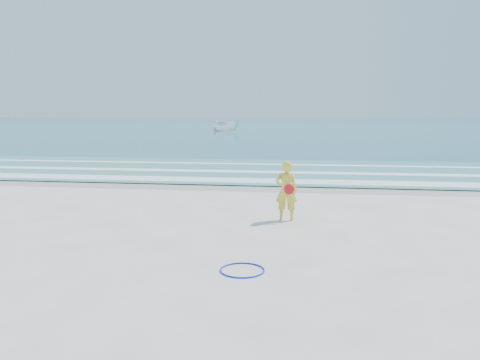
# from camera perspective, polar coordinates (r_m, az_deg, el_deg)

# --- Properties ---
(ground) EXTENTS (400.00, 400.00, 0.00)m
(ground) POSITION_cam_1_polar(r_m,az_deg,el_deg) (9.81, -4.17, -9.18)
(ground) COLOR silver
(ground) RESTS_ON ground
(wet_sand) EXTENTS (400.00, 2.40, 0.00)m
(wet_sand) POSITION_cam_1_polar(r_m,az_deg,el_deg) (18.48, 1.70, -0.81)
(wet_sand) COLOR #B2A893
(wet_sand) RESTS_ON ground
(ocean) EXTENTS (400.00, 190.00, 0.04)m
(ocean) POSITION_cam_1_polar(r_m,az_deg,el_deg) (114.19, 7.04, 6.85)
(ocean) COLOR #19727F
(ocean) RESTS_ON ground
(shallow) EXTENTS (400.00, 10.00, 0.01)m
(shallow) POSITION_cam_1_polar(r_m,az_deg,el_deg) (23.40, 3.04, 1.23)
(shallow) COLOR #59B7AD
(shallow) RESTS_ON ocean
(foam_near) EXTENTS (400.00, 1.40, 0.01)m
(foam_near) POSITION_cam_1_polar(r_m,az_deg,el_deg) (19.75, 2.11, -0.07)
(foam_near) COLOR white
(foam_near) RESTS_ON shallow
(foam_mid) EXTENTS (400.00, 0.90, 0.01)m
(foam_mid) POSITION_cam_1_polar(r_m,az_deg,el_deg) (22.61, 2.87, 1.00)
(foam_mid) COLOR white
(foam_mid) RESTS_ON shallow
(foam_far) EXTENTS (400.00, 0.60, 0.01)m
(foam_far) POSITION_cam_1_polar(r_m,az_deg,el_deg) (25.88, 3.52, 1.93)
(foam_far) COLOR white
(foam_far) RESTS_ON shallow
(hoop) EXTENTS (0.95, 0.95, 0.03)m
(hoop) POSITION_cam_1_polar(r_m,az_deg,el_deg) (8.89, 0.28, -10.93)
(hoop) COLOR #0C1CE7
(hoop) RESTS_ON ground
(boat) EXTENTS (4.96, 3.48, 1.79)m
(boat) POSITION_cam_1_polar(r_m,az_deg,el_deg) (67.63, -1.76, 6.67)
(boat) COLOR white
(boat) RESTS_ON ocean
(woman) EXTENTS (0.62, 0.43, 1.63)m
(woman) POSITION_cam_1_polar(r_m,az_deg,el_deg) (12.76, 5.66, -1.31)
(woman) COLOR yellow
(woman) RESTS_ON ground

